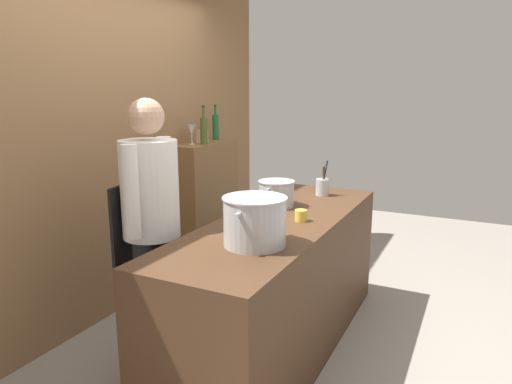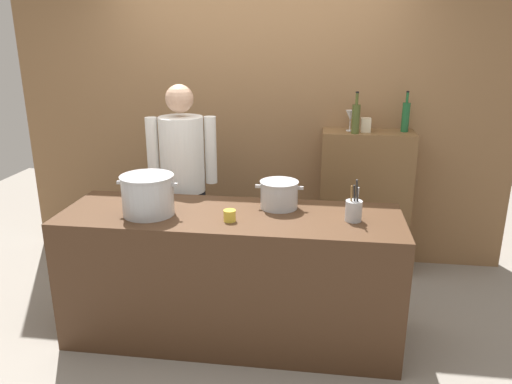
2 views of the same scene
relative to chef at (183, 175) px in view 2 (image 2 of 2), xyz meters
The scene contains 13 objects.
ground_plane 1.25m from the chef, 52.02° to the right, with size 8.00×8.00×0.00m, color gray.
brick_back_panel 1.06m from the chef, 57.43° to the left, with size 4.40×0.10×3.00m, color olive.
prep_counter 0.95m from the chef, 52.02° to the right, with size 2.22×0.70×0.90m, color #472D1C.
bar_cabinet 1.59m from the chef, 21.18° to the left, with size 0.76×0.32×1.24m, color brown.
chef is the anchor object (origin of this frame).
stockpot_large 0.72m from the chef, 92.10° to the right, with size 0.40×0.34×0.26m.
stockpot_small 0.92m from the chef, 30.65° to the right, with size 0.32×0.26×0.18m.
utensil_crock 1.43m from the chef, 27.08° to the right, with size 0.10×0.10×0.28m.
butter_jar 0.92m from the chef, 56.09° to the right, with size 0.08×0.08×0.07m, color yellow.
wine_bottle_olive 1.46m from the chef, 19.28° to the left, with size 0.07×0.07×0.34m.
wine_bottle_green 1.88m from the chef, 18.91° to the left, with size 0.06×0.06×0.33m.
wine_glass_short 1.46m from the chef, 23.80° to the left, with size 0.08×0.08×0.17m.
spice_tin_cream 1.55m from the chef, 20.96° to the left, with size 0.08×0.08×0.12m, color beige.
Camera 2 is at (0.57, -2.94, 2.01)m, focal length 34.50 mm.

